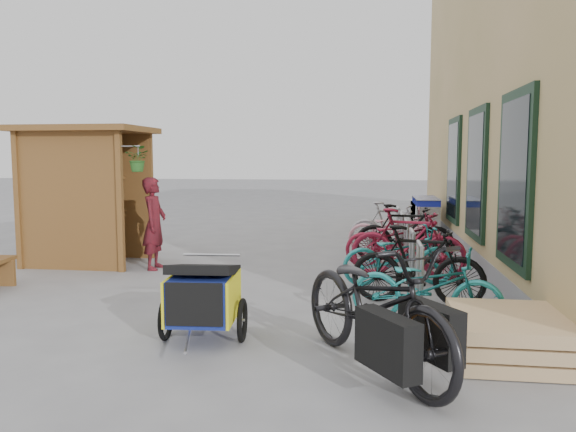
# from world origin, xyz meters

# --- Properties ---
(ground) EXTENTS (80.00, 80.00, 0.00)m
(ground) POSITION_xyz_m (0.00, 0.00, 0.00)
(ground) COLOR gray
(kiosk) EXTENTS (2.49, 1.65, 2.40)m
(kiosk) POSITION_xyz_m (-3.28, 2.47, 1.55)
(kiosk) COLOR brown
(kiosk) RESTS_ON ground
(bike_rack) EXTENTS (0.05, 5.35, 0.86)m
(bike_rack) POSITION_xyz_m (2.30, 2.40, 0.52)
(bike_rack) COLOR #A5A8AD
(bike_rack) RESTS_ON ground
(pallet_stack) EXTENTS (1.00, 1.20, 0.40)m
(pallet_stack) POSITION_xyz_m (3.00, -1.40, 0.21)
(pallet_stack) COLOR tan
(pallet_stack) RESTS_ON ground
(shopping_carts) EXTENTS (0.54, 2.13, 0.96)m
(shopping_carts) POSITION_xyz_m (3.00, 6.77, 0.56)
(shopping_carts) COLOR silver
(shopping_carts) RESTS_ON ground
(child_trailer) EXTENTS (0.88, 1.46, 0.85)m
(child_trailer) POSITION_xyz_m (0.02, -1.29, 0.47)
(child_trailer) COLOR navy
(child_trailer) RESTS_ON ground
(cargo_bike) EXTENTS (1.89, 2.31, 1.18)m
(cargo_bike) POSITION_xyz_m (1.76, -1.91, 0.58)
(cargo_bike) COLOR black
(cargo_bike) RESTS_ON ground
(person_kiosk) EXTENTS (0.39, 0.57, 1.54)m
(person_kiosk) POSITION_xyz_m (-1.85, 2.16, 0.77)
(person_kiosk) COLOR maroon
(person_kiosk) RESTS_ON ground
(bike_0) EXTENTS (1.76, 0.96, 0.88)m
(bike_0) POSITION_xyz_m (2.33, -0.47, 0.44)
(bike_0) COLOR teal
(bike_0) RESTS_ON ground
(bike_1) EXTENTS (1.74, 0.76, 1.01)m
(bike_1) POSITION_xyz_m (2.31, 0.43, 0.51)
(bike_1) COLOR black
(bike_1) RESTS_ON ground
(bike_2) EXTENTS (1.76, 0.93, 0.88)m
(bike_2) POSITION_xyz_m (2.14, 1.51, 0.44)
(bike_2) COLOR teal
(bike_2) RESTS_ON ground
(bike_3) EXTENTS (1.87, 0.92, 1.08)m
(bike_3) POSITION_xyz_m (2.30, 2.05, 0.54)
(bike_3) COLOR maroon
(bike_3) RESTS_ON ground
(bike_4) EXTENTS (1.78, 0.66, 0.93)m
(bike_4) POSITION_xyz_m (2.20, 2.85, 0.46)
(bike_4) COLOR maroon
(bike_4) RESTS_ON ground
(bike_5) EXTENTS (1.76, 0.56, 1.05)m
(bike_5) POSITION_xyz_m (2.33, 3.27, 0.52)
(bike_5) COLOR black
(bike_5) RESTS_ON ground
(bike_6) EXTENTS (1.80, 0.77, 0.92)m
(bike_6) POSITION_xyz_m (2.18, 4.16, 0.46)
(bike_6) COLOR #C98291
(bike_6) RESTS_ON ground
(bike_7) EXTENTS (1.69, 0.65, 0.99)m
(bike_7) POSITION_xyz_m (2.14, 4.54, 0.50)
(bike_7) COLOR #ACACB1
(bike_7) RESTS_ON ground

